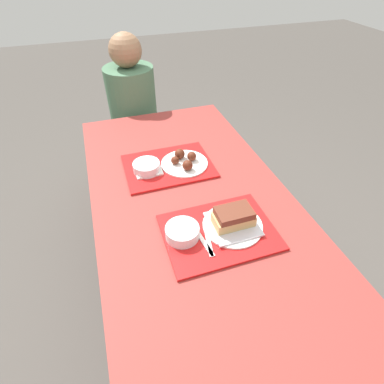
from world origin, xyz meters
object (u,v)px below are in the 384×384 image
(tray_near, at_px, (219,232))
(bowl_coleslaw_far, at_px, (147,167))
(wings_plate_far, at_px, (184,161))
(person_seated_across, at_px, (132,100))
(tray_far, at_px, (168,166))
(brisket_sandwich_plate, at_px, (233,220))
(bowl_coleslaw_near, at_px, (182,232))

(tray_near, bearing_deg, bowl_coleslaw_far, 111.75)
(bowl_coleslaw_far, xyz_separation_m, wings_plate_far, (0.19, -0.00, -0.01))
(tray_near, bearing_deg, person_seated_across, 95.23)
(tray_near, height_order, tray_far, same)
(tray_near, distance_m, tray_far, 0.49)
(tray_far, height_order, brisket_sandwich_plate, brisket_sandwich_plate)
(tray_far, bearing_deg, bowl_coleslaw_far, -172.70)
(brisket_sandwich_plate, xyz_separation_m, bowl_coleslaw_far, (-0.25, 0.46, -0.01))
(tray_far, xyz_separation_m, bowl_coleslaw_far, (-0.11, -0.01, 0.03))
(bowl_coleslaw_far, distance_m, wings_plate_far, 0.19)
(tray_far, distance_m, bowl_coleslaw_far, 0.12)
(bowl_coleslaw_near, xyz_separation_m, person_seated_across, (0.02, 1.29, -0.03))
(tray_far, xyz_separation_m, person_seated_across, (-0.04, 0.82, 0.01))
(tray_near, distance_m, person_seated_across, 1.31)
(bowl_coleslaw_far, height_order, wings_plate_far, wings_plate_far)
(tray_far, height_order, wings_plate_far, wings_plate_far)
(bowl_coleslaw_near, xyz_separation_m, brisket_sandwich_plate, (0.20, -0.01, 0.01))
(bowl_coleslaw_far, relative_size, wings_plate_far, 0.55)
(tray_far, distance_m, person_seated_across, 0.83)
(brisket_sandwich_plate, height_order, wings_plate_far, brisket_sandwich_plate)
(tray_far, relative_size, person_seated_across, 0.58)
(brisket_sandwich_plate, relative_size, bowl_coleslaw_far, 1.83)
(bowl_coleslaw_near, bearing_deg, brisket_sandwich_plate, -3.15)
(tray_near, relative_size, brisket_sandwich_plate, 1.82)
(bowl_coleslaw_near, relative_size, brisket_sandwich_plate, 0.55)
(tray_far, distance_m, brisket_sandwich_plate, 0.50)
(wings_plate_far, bearing_deg, person_seated_across, 98.23)
(bowl_coleslaw_near, height_order, wings_plate_far, wings_plate_far)
(wings_plate_far, relative_size, person_seated_across, 0.31)
(tray_far, height_order, bowl_coleslaw_far, bowl_coleslaw_far)
(tray_near, relative_size, tray_far, 1.00)
(wings_plate_far, distance_m, person_seated_across, 0.85)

